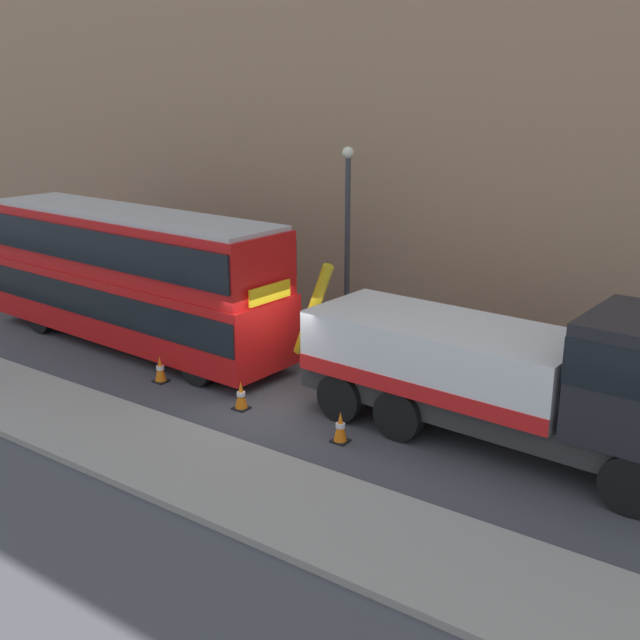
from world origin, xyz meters
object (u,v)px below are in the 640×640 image
at_px(recovery_tow_truck, 517,372).
at_px(traffic_cone_near_bus, 160,370).
at_px(traffic_cone_midway, 241,396).
at_px(street_lamp, 347,227).
at_px(double_decker_bus, 131,273).
at_px(traffic_cone_near_truck, 340,428).

xyz_separation_m(recovery_tow_truck, traffic_cone_near_bus, (-9.08, -1.67, -1.42)).
height_order(recovery_tow_truck, traffic_cone_midway, recovery_tow_truck).
xyz_separation_m(traffic_cone_midway, street_lamp, (-1.02, 6.15, 3.13)).
height_order(recovery_tow_truck, double_decker_bus, double_decker_bus).
relative_size(recovery_tow_truck, street_lamp, 1.75).
bearing_deg(recovery_tow_truck, traffic_cone_midway, -161.04).
distance_m(double_decker_bus, street_lamp, 6.57).
height_order(traffic_cone_near_truck, street_lamp, street_lamp).
distance_m(double_decker_bus, traffic_cone_midway, 6.36).
bearing_deg(traffic_cone_near_bus, double_decker_bus, 149.60).
bearing_deg(traffic_cone_midway, double_decker_bus, 162.72).
bearing_deg(traffic_cone_near_bus, traffic_cone_midway, -2.26).
bearing_deg(street_lamp, traffic_cone_near_bus, -107.42).
xyz_separation_m(double_decker_bus, traffic_cone_near_bus, (2.88, -1.69, -1.89)).
height_order(traffic_cone_midway, traffic_cone_near_truck, same).
bearing_deg(double_decker_bus, street_lamp, 45.15).
xyz_separation_m(double_decker_bus, street_lamp, (4.77, 4.35, 1.24)).
xyz_separation_m(recovery_tow_truck, traffic_cone_near_truck, (-3.20, -1.87, -1.42)).
bearing_deg(double_decker_bus, traffic_cone_midway, -14.45).
relative_size(recovery_tow_truck, traffic_cone_near_truck, 14.17).
bearing_deg(traffic_cone_near_truck, traffic_cone_near_bus, 177.98).
relative_size(double_decker_bus, traffic_cone_midway, 15.47).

